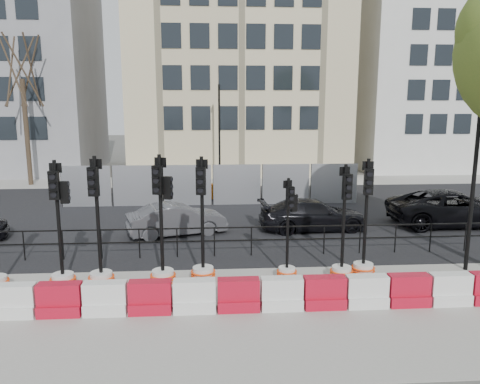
{
  "coord_description": "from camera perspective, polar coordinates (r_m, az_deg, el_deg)",
  "views": [
    {
      "loc": [
        -0.14,
        -13.35,
        4.95
      ],
      "look_at": [
        0.95,
        3.0,
        1.8
      ],
      "focal_mm": 35.0,
      "sensor_mm": 36.0,
      "label": 1
    }
  ],
  "objects": [
    {
      "name": "traffic_signal_d",
      "position": [
        12.96,
        -9.43,
        -7.65
      ],
      "size": [
        0.71,
        0.71,
        3.62
      ],
      "rotation": [
        0.0,
        0.0,
        -0.34
      ],
      "color": "silver",
      "rests_on": "ground"
    },
    {
      "name": "car_b",
      "position": [
        17.79,
        -7.69,
        -3.34
      ],
      "size": [
        3.34,
        4.41,
        1.22
      ],
      "primitive_type": "imported",
      "rotation": [
        0.0,
        0.0,
        1.87
      ],
      "color": "#45454A",
      "rests_on": "ground"
    },
    {
      "name": "sidewalk_near",
      "position": [
        11.47,
        -2.83,
        -14.64
      ],
      "size": [
        40.0,
        6.0,
        0.02
      ],
      "primitive_type": "cube",
      "color": "gray",
      "rests_on": "ground"
    },
    {
      "name": "car_c",
      "position": [
        18.57,
        8.88,
        -2.76
      ],
      "size": [
        2.21,
        4.43,
        1.23
      ],
      "primitive_type": "imported",
      "rotation": [
        0.0,
        0.0,
        1.63
      ],
      "color": "black",
      "rests_on": "ground"
    },
    {
      "name": "kerb_railing",
      "position": [
        15.16,
        -3.14,
        -5.46
      ],
      "size": [
        18.0,
        0.04,
        1.0
      ],
      "color": "black",
      "rests_on": "ground"
    },
    {
      "name": "traffic_signal_h",
      "position": [
        13.89,
        14.88,
        -7.28
      ],
      "size": [
        0.68,
        0.68,
        3.43
      ],
      "rotation": [
        0.0,
        0.0,
        -0.14
      ],
      "color": "silver",
      "rests_on": "ground"
    },
    {
      "name": "sidewalk_far",
      "position": [
        29.77,
        -3.49,
        1.3
      ],
      "size": [
        40.0,
        4.0,
        0.02
      ],
      "primitive_type": "cube",
      "color": "gray",
      "rests_on": "ground"
    },
    {
      "name": "tree_bare_far",
      "position": [
        30.88,
        -25.09,
        13.05
      ],
      "size": [
        2.0,
        2.0,
        9.0
      ],
      "color": "#473828",
      "rests_on": "ground"
    },
    {
      "name": "traffic_signal_f",
      "position": [
        13.35,
        5.83,
        -7.76
      ],
      "size": [
        0.57,
        0.57,
        2.92
      ],
      "rotation": [
        0.0,
        0.0,
        0.33
      ],
      "color": "silver",
      "rests_on": "ground"
    },
    {
      "name": "lamp_post_far",
      "position": [
        28.39,
        -2.53,
        7.38
      ],
      "size": [
        0.12,
        0.56,
        6.0
      ],
      "color": "black",
      "rests_on": "ground"
    },
    {
      "name": "lamp_post_near",
      "position": [
        15.03,
        26.8,
        3.12
      ],
      "size": [
        0.12,
        0.56,
        6.0
      ],
      "color": "black",
      "rests_on": "ground"
    },
    {
      "name": "traffic_signal_g",
      "position": [
        13.53,
        12.36,
        -7.76
      ],
      "size": [
        0.65,
        0.65,
        3.31
      ],
      "rotation": [
        0.0,
        0.0,
        0.19
      ],
      "color": "silver",
      "rests_on": "ground"
    },
    {
      "name": "building_grey",
      "position": [
        38.01,
        -25.89,
        12.91
      ],
      "size": [
        11.0,
        9.06,
        14.0
      ],
      "color": "gray",
      "rests_on": "ground"
    },
    {
      "name": "barrier_row",
      "position": [
        11.51,
        -2.87,
        -12.61
      ],
      "size": [
        16.75,
        0.5,
        0.8
      ],
      "color": "red",
      "rests_on": "ground"
    },
    {
      "name": "traffic_signal_e",
      "position": [
        13.13,
        -4.56,
        -7.9
      ],
      "size": [
        0.7,
        0.7,
        3.53
      ],
      "rotation": [
        0.0,
        0.0,
        -0.16
      ],
      "color": "silver",
      "rests_on": "ground"
    },
    {
      "name": "car_d",
      "position": [
        20.9,
        24.61,
        -1.8
      ],
      "size": [
        2.54,
        5.25,
        1.44
      ],
      "primitive_type": "imported",
      "rotation": [
        0.0,
        0.0,
        1.56
      ],
      "color": "black",
      "rests_on": "ground"
    },
    {
      "name": "heras_fencing",
      "position": [
        23.54,
        -3.44,
        0.41
      ],
      "size": [
        14.33,
        1.72,
        2.0
      ],
      "color": "#999BA2",
      "rests_on": "ground"
    },
    {
      "name": "building_white",
      "position": [
        39.39,
        22.76,
        14.5
      ],
      "size": [
        12.0,
        9.06,
        16.0
      ],
      "color": "silver",
      "rests_on": "ground"
    },
    {
      "name": "road",
      "position": [
        20.94,
        -3.32,
        -2.77
      ],
      "size": [
        40.0,
        14.0,
        0.03
      ],
      "primitive_type": "cube",
      "color": "black",
      "rests_on": "ground"
    },
    {
      "name": "ground",
      "position": [
        14.24,
        -3.05,
        -9.47
      ],
      "size": [
        120.0,
        120.0,
        0.0
      ],
      "primitive_type": "plane",
      "color": "#51514C",
      "rests_on": "ground"
    },
    {
      "name": "traffic_signal_c",
      "position": [
        13.24,
        -16.69,
        -8.12
      ],
      "size": [
        0.71,
        0.71,
        3.59
      ],
      "rotation": [
        0.0,
        0.0,
        -0.22
      ],
      "color": "silver",
      "rests_on": "ground"
    },
    {
      "name": "traffic_signal_b",
      "position": [
        13.45,
        -20.91,
        -7.68
      ],
      "size": [
        0.69,
        0.69,
        3.5
      ],
      "rotation": [
        0.0,
        0.0,
        -0.01
      ],
      "color": "silver",
      "rests_on": "ground"
    },
    {
      "name": "building_cream",
      "position": [
        35.63,
        -0.36,
        17.4
      ],
      "size": [
        15.0,
        10.06,
        18.0
      ],
      "color": "beige",
      "rests_on": "ground"
    }
  ]
}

